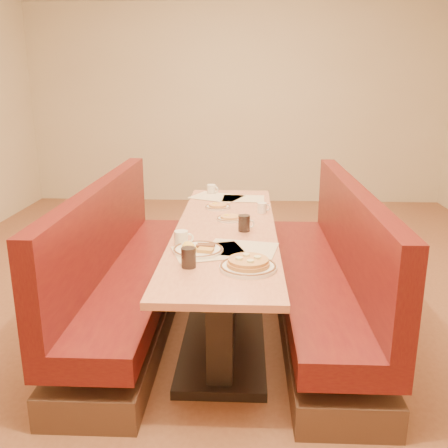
{
  "coord_description": "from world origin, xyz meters",
  "views": [
    {
      "loc": [
        0.14,
        -3.36,
        1.75
      ],
      "look_at": [
        0.0,
        -0.25,
        0.85
      ],
      "focal_mm": 40.0,
      "sensor_mm": 36.0,
      "label": 1
    }
  ],
  "objects_px": {
    "booth_right": "(327,281)",
    "coffee_mug_b": "(182,238)",
    "booth_left": "(126,277)",
    "soda_tumbler_near": "(189,258)",
    "pancake_plate": "(248,265)",
    "soda_tumbler_mid": "(244,223)",
    "diner_table": "(226,277)",
    "eggs_plate": "(197,249)",
    "coffee_mug_c": "(262,208)",
    "coffee_mug_a": "(245,224)",
    "coffee_mug_d": "(212,189)"
  },
  "relations": [
    {
      "from": "booth_left",
      "to": "booth_right",
      "type": "bearing_deg",
      "value": 0.0
    },
    {
      "from": "diner_table",
      "to": "booth_left",
      "type": "height_order",
      "value": "booth_left"
    },
    {
      "from": "diner_table",
      "to": "eggs_plate",
      "type": "height_order",
      "value": "eggs_plate"
    },
    {
      "from": "diner_table",
      "to": "booth_right",
      "type": "distance_m",
      "value": 0.73
    },
    {
      "from": "coffee_mug_d",
      "to": "coffee_mug_a",
      "type": "bearing_deg",
      "value": -56.01
    },
    {
      "from": "soda_tumbler_near",
      "to": "soda_tumbler_mid",
      "type": "relative_size",
      "value": 1.01
    },
    {
      "from": "booth_left",
      "to": "soda_tumbler_near",
      "type": "height_order",
      "value": "booth_left"
    },
    {
      "from": "coffee_mug_d",
      "to": "soda_tumbler_near",
      "type": "relative_size",
      "value": 0.94
    },
    {
      "from": "diner_table",
      "to": "coffee_mug_a",
      "type": "xyz_separation_m",
      "value": [
        0.14,
        -0.06,
        0.42
      ]
    },
    {
      "from": "eggs_plate",
      "to": "coffee_mug_c",
      "type": "height_order",
      "value": "coffee_mug_c"
    },
    {
      "from": "diner_table",
      "to": "booth_right",
      "type": "xyz_separation_m",
      "value": [
        0.73,
        0.0,
        -0.01
      ]
    },
    {
      "from": "coffee_mug_b",
      "to": "coffee_mug_c",
      "type": "xyz_separation_m",
      "value": [
        0.53,
        0.83,
        -0.01
      ]
    },
    {
      "from": "diner_table",
      "to": "pancake_plate",
      "type": "height_order",
      "value": "pancake_plate"
    },
    {
      "from": "coffee_mug_c",
      "to": "soda_tumbler_near",
      "type": "relative_size",
      "value": 0.92
    },
    {
      "from": "soda_tumbler_near",
      "to": "coffee_mug_d",
      "type": "bearing_deg",
      "value": 89.98
    },
    {
      "from": "coffee_mug_d",
      "to": "soda_tumbler_near",
      "type": "height_order",
      "value": "soda_tumbler_near"
    },
    {
      "from": "coffee_mug_b",
      "to": "coffee_mug_d",
      "type": "bearing_deg",
      "value": 80.83
    },
    {
      "from": "booth_right",
      "to": "coffee_mug_d",
      "type": "bearing_deg",
      "value": 129.46
    },
    {
      "from": "diner_table",
      "to": "coffee_mug_a",
      "type": "distance_m",
      "value": 0.45
    },
    {
      "from": "diner_table",
      "to": "eggs_plate",
      "type": "distance_m",
      "value": 0.67
    },
    {
      "from": "booth_left",
      "to": "coffee_mug_b",
      "type": "height_order",
      "value": "booth_left"
    },
    {
      "from": "coffee_mug_a",
      "to": "coffee_mug_d",
      "type": "height_order",
      "value": "coffee_mug_a"
    },
    {
      "from": "booth_left",
      "to": "booth_right",
      "type": "distance_m",
      "value": 1.46
    },
    {
      "from": "soda_tumbler_near",
      "to": "coffee_mug_b",
      "type": "bearing_deg",
      "value": 102.7
    },
    {
      "from": "coffee_mug_a",
      "to": "soda_tumbler_mid",
      "type": "relative_size",
      "value": 1.0
    },
    {
      "from": "coffee_mug_a",
      "to": "booth_right",
      "type": "bearing_deg",
      "value": -11.48
    },
    {
      "from": "coffee_mug_a",
      "to": "coffee_mug_c",
      "type": "relative_size",
      "value": 1.07
    },
    {
      "from": "diner_table",
      "to": "coffee_mug_b",
      "type": "relative_size",
      "value": 20.36
    },
    {
      "from": "coffee_mug_c",
      "to": "diner_table",
      "type": "bearing_deg",
      "value": -132.18
    },
    {
      "from": "coffee_mug_b",
      "to": "soda_tumbler_near",
      "type": "bearing_deg",
      "value": -83.14
    },
    {
      "from": "soda_tumbler_near",
      "to": "diner_table",
      "type": "bearing_deg",
      "value": 77.46
    },
    {
      "from": "coffee_mug_b",
      "to": "coffee_mug_c",
      "type": "relative_size",
      "value": 1.17
    },
    {
      "from": "coffee_mug_c",
      "to": "coffee_mug_d",
      "type": "xyz_separation_m",
      "value": [
        -0.44,
        0.67,
        0.0
      ]
    },
    {
      "from": "booth_right",
      "to": "coffee_mug_c",
      "type": "distance_m",
      "value": 0.76
    },
    {
      "from": "pancake_plate",
      "to": "coffee_mug_c",
      "type": "distance_m",
      "value": 1.23
    },
    {
      "from": "booth_left",
      "to": "coffee_mug_d",
      "type": "height_order",
      "value": "booth_left"
    },
    {
      "from": "diner_table",
      "to": "coffee_mug_d",
      "type": "relative_size",
      "value": 23.27
    },
    {
      "from": "booth_left",
      "to": "pancake_plate",
      "type": "xyz_separation_m",
      "value": [
        0.89,
        -0.79,
        0.41
      ]
    },
    {
      "from": "eggs_plate",
      "to": "coffee_mug_d",
      "type": "height_order",
      "value": "coffee_mug_d"
    },
    {
      "from": "soda_tumbler_near",
      "to": "booth_left",
      "type": "bearing_deg",
      "value": 125.74
    },
    {
      "from": "booth_right",
      "to": "coffee_mug_a",
      "type": "relative_size",
      "value": 22.15
    },
    {
      "from": "coffee_mug_d",
      "to": "soda_tumbler_mid",
      "type": "distance_m",
      "value": 1.21
    },
    {
      "from": "coffee_mug_c",
      "to": "coffee_mug_d",
      "type": "height_order",
      "value": "coffee_mug_d"
    },
    {
      "from": "booth_right",
      "to": "coffee_mug_d",
      "type": "height_order",
      "value": "booth_right"
    },
    {
      "from": "booth_right",
      "to": "coffee_mug_b",
      "type": "bearing_deg",
      "value": -158.31
    },
    {
      "from": "coffee_mug_c",
      "to": "coffee_mug_d",
      "type": "relative_size",
      "value": 0.98
    },
    {
      "from": "coffee_mug_b",
      "to": "coffee_mug_a",
      "type": "bearing_deg",
      "value": 34.66
    },
    {
      "from": "pancake_plate",
      "to": "booth_right",
      "type": "bearing_deg",
      "value": 53.99
    },
    {
      "from": "pancake_plate",
      "to": "soda_tumbler_mid",
      "type": "distance_m",
      "value": 0.72
    },
    {
      "from": "booth_left",
      "to": "pancake_plate",
      "type": "relative_size",
      "value": 7.88
    }
  ]
}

